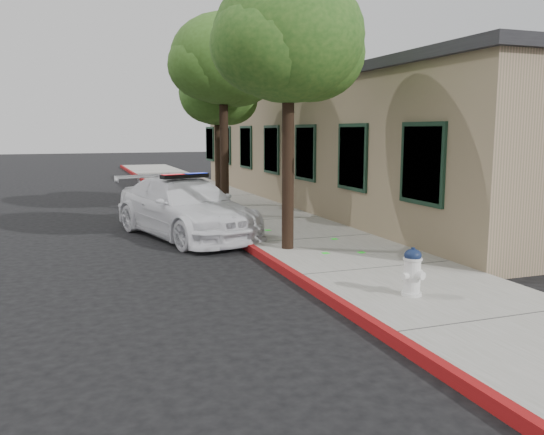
{
  "coord_description": "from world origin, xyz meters",
  "views": [
    {
      "loc": [
        -3.62,
        -8.8,
        2.62
      ],
      "look_at": [
        0.34,
        2.12,
        0.83
      ],
      "focal_mm": 37.49,
      "sensor_mm": 36.0,
      "label": 1
    }
  ],
  "objects_px": {
    "clapboard_building": "(374,144)",
    "street_tree_near": "(289,44)",
    "police_car": "(185,207)",
    "fire_hydrant": "(412,272)",
    "street_tree_mid": "(223,64)",
    "street_tree_far": "(218,96)"
  },
  "relations": [
    {
      "from": "clapboard_building",
      "to": "street_tree_near",
      "type": "relative_size",
      "value": 3.72
    },
    {
      "from": "police_car",
      "to": "fire_hydrant",
      "type": "height_order",
      "value": "police_car"
    },
    {
      "from": "clapboard_building",
      "to": "street_tree_mid",
      "type": "height_order",
      "value": "street_tree_mid"
    },
    {
      "from": "police_car",
      "to": "street_tree_far",
      "type": "bearing_deg",
      "value": 49.31
    },
    {
      "from": "police_car",
      "to": "street_tree_near",
      "type": "bearing_deg",
      "value": -77.05
    },
    {
      "from": "street_tree_mid",
      "to": "street_tree_far",
      "type": "relative_size",
      "value": 1.2
    },
    {
      "from": "police_car",
      "to": "street_tree_far",
      "type": "xyz_separation_m",
      "value": [
        2.08,
        4.6,
        3.02
      ]
    },
    {
      "from": "street_tree_near",
      "to": "street_tree_far",
      "type": "xyz_separation_m",
      "value": [
        0.48,
        7.47,
        -0.6
      ]
    },
    {
      "from": "fire_hydrant",
      "to": "street_tree_near",
      "type": "relative_size",
      "value": 0.13
    },
    {
      "from": "police_car",
      "to": "street_tree_near",
      "type": "xyz_separation_m",
      "value": [
        1.61,
        -2.87,
        3.61
      ]
    },
    {
      "from": "street_tree_near",
      "to": "street_tree_mid",
      "type": "height_order",
      "value": "street_tree_mid"
    },
    {
      "from": "clapboard_building",
      "to": "fire_hydrant",
      "type": "height_order",
      "value": "clapboard_building"
    },
    {
      "from": "street_tree_mid",
      "to": "street_tree_far",
      "type": "xyz_separation_m",
      "value": [
        0.46,
        2.4,
        -0.73
      ]
    },
    {
      "from": "street_tree_near",
      "to": "street_tree_mid",
      "type": "xyz_separation_m",
      "value": [
        0.01,
        5.07,
        0.14
      ]
    },
    {
      "from": "police_car",
      "to": "clapboard_building",
      "type": "bearing_deg",
      "value": 11.4
    },
    {
      "from": "fire_hydrant",
      "to": "street_tree_mid",
      "type": "distance_m",
      "value": 9.78
    },
    {
      "from": "clapboard_building",
      "to": "street_tree_near",
      "type": "bearing_deg",
      "value": -131.1
    },
    {
      "from": "clapboard_building",
      "to": "street_tree_near",
      "type": "xyz_separation_m",
      "value": [
        -5.98,
        -6.86,
        2.21
      ]
    },
    {
      "from": "street_tree_near",
      "to": "street_tree_far",
      "type": "height_order",
      "value": "street_tree_near"
    },
    {
      "from": "fire_hydrant",
      "to": "street_tree_far",
      "type": "distance_m",
      "value": 11.78
    },
    {
      "from": "street_tree_far",
      "to": "street_tree_mid",
      "type": "bearing_deg",
      "value": -100.95
    },
    {
      "from": "fire_hydrant",
      "to": "clapboard_building",
      "type": "bearing_deg",
      "value": 46.12
    }
  ]
}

